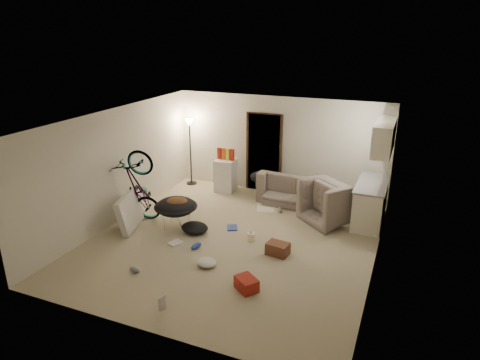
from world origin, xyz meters
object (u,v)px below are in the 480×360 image
at_px(bicycle, 139,202).
at_px(mini_fridge, 226,175).
at_px(kitchen_counter, 370,203).
at_px(saucer_chair, 176,210).
at_px(juicer, 251,236).
at_px(tv_box, 130,211).
at_px(drink_case_a, 278,249).
at_px(drink_case_b, 247,284).
at_px(armchair, 336,205).
at_px(sofa, 297,192).
at_px(floor_lamp, 190,138).

relative_size(bicycle, mini_fridge, 2.01).
relative_size(kitchen_counter, saucer_chair, 1.62).
xyz_separation_m(bicycle, juicer, (2.64, 0.05, -0.36)).
height_order(tv_box, drink_case_a, tv_box).
bearing_deg(mini_fridge, tv_box, -112.39).
height_order(drink_case_b, juicer, juicer).
bearing_deg(armchair, bicycle, 63.32).
height_order(kitchen_counter, sofa, kitchen_counter).
xyz_separation_m(floor_lamp, saucer_chair, (1.01, -2.53, -0.92)).
distance_m(armchair, saucer_chair, 3.54).
height_order(floor_lamp, armchair, floor_lamp).
bearing_deg(kitchen_counter, bicycle, -158.08).
xyz_separation_m(drink_case_a, drink_case_b, (-0.12, -1.32, -0.01)).
distance_m(armchair, juicer, 2.17).
height_order(armchair, saucer_chair, armchair).
bearing_deg(juicer, drink_case_b, -71.39).
distance_m(armchair, bicycle, 4.37).
bearing_deg(bicycle, saucer_chair, -96.74).
height_order(mini_fridge, drink_case_b, mini_fridge).
xyz_separation_m(mini_fridge, drink_case_a, (2.32, -2.73, -0.31)).
bearing_deg(sofa, juicer, 84.44).
height_order(bicycle, drink_case_b, bicycle).
bearing_deg(saucer_chair, drink_case_a, -7.29).
relative_size(armchair, drink_case_b, 2.88).
relative_size(armchair, drink_case_a, 2.64).
xyz_separation_m(floor_lamp, kitchen_counter, (4.83, -0.65, -0.87)).
bearing_deg(drink_case_a, kitchen_counter, 65.06).
height_order(armchair, mini_fridge, mini_fridge).
xyz_separation_m(drink_case_b, juicer, (-0.55, 1.65, -0.01)).
relative_size(mini_fridge, saucer_chair, 0.92).
distance_m(sofa, drink_case_a, 2.66).
height_order(bicycle, tv_box, bicycle).
bearing_deg(mini_fridge, saucer_chair, -94.63).
xyz_separation_m(saucer_chair, tv_box, (-0.91, -0.37, -0.02)).
xyz_separation_m(saucer_chair, juicer, (1.72, 0.03, -0.30)).
distance_m(mini_fridge, juicer, 2.93).
relative_size(mini_fridge, tv_box, 0.76).
xyz_separation_m(armchair, tv_box, (-4.03, -2.04, 0.02)).
xyz_separation_m(sofa, juicer, (-0.32, -2.30, -0.18)).
bearing_deg(kitchen_counter, juicer, -138.47).
height_order(drink_case_a, drink_case_b, drink_case_a).
relative_size(tv_box, juicer, 4.83).
xyz_separation_m(sofa, armchair, (1.07, -0.65, 0.07)).
bearing_deg(sofa, bicycle, 40.90).
height_order(mini_fridge, tv_box, mini_fridge).
relative_size(saucer_chair, tv_box, 0.83).
bearing_deg(tv_box, juicer, -7.83).
distance_m(kitchen_counter, armchair, 0.74).
relative_size(floor_lamp, sofa, 0.96).
height_order(bicycle, mini_fridge, bicycle).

